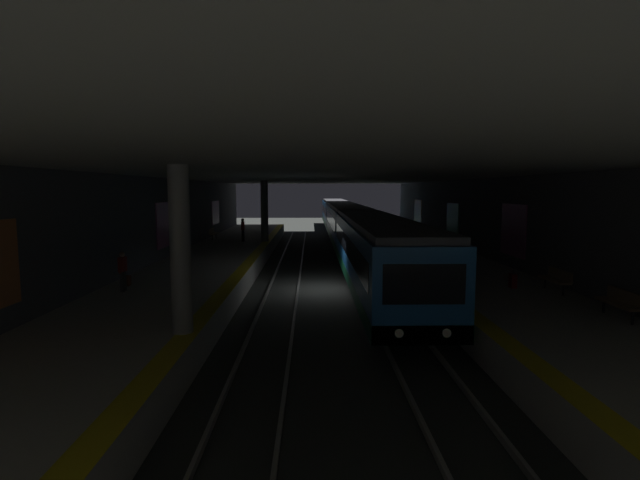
# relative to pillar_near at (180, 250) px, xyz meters

# --- Properties ---
(ground_plane) EXTENTS (120.00, 120.00, 0.00)m
(ground_plane) POSITION_rel_pillar_near_xyz_m (10.43, -4.35, -3.33)
(ground_plane) COLOR #2D302D
(track_left) EXTENTS (60.00, 1.53, 0.16)m
(track_left) POSITION_rel_pillar_near_xyz_m (10.43, -6.55, -3.25)
(track_left) COLOR gray
(track_left) RESTS_ON ground
(track_right) EXTENTS (60.00, 1.53, 0.16)m
(track_right) POSITION_rel_pillar_near_xyz_m (10.43, -2.15, -3.25)
(track_right) COLOR gray
(track_right) RESTS_ON ground
(platform_left) EXTENTS (60.00, 5.30, 1.06)m
(platform_left) POSITION_rel_pillar_near_xyz_m (10.43, -10.90, -2.80)
(platform_left) COLOR #B7B2A8
(platform_left) RESTS_ON ground
(platform_right) EXTENTS (60.00, 5.30, 1.06)m
(platform_right) POSITION_rel_pillar_near_xyz_m (10.43, 2.20, -2.80)
(platform_right) COLOR #B7B2A8
(platform_right) RESTS_ON ground
(wall_left) EXTENTS (60.00, 0.56, 5.60)m
(wall_left) POSITION_rel_pillar_near_xyz_m (10.47, -13.80, -0.52)
(wall_left) COLOR #56565B
(wall_left) RESTS_ON ground
(wall_right) EXTENTS (60.00, 0.56, 5.60)m
(wall_right) POSITION_rel_pillar_near_xyz_m (10.44, 5.10, -0.52)
(wall_right) COLOR #56565B
(wall_right) RESTS_ON ground
(ceiling_slab) EXTENTS (60.00, 19.40, 0.40)m
(ceiling_slab) POSITION_rel_pillar_near_xyz_m (10.43, -4.35, 2.47)
(ceiling_slab) COLOR beige
(ceiling_slab) RESTS_ON wall_left
(pillar_near) EXTENTS (0.56, 0.56, 4.55)m
(pillar_near) POSITION_rel_pillar_near_xyz_m (0.00, 0.00, 0.00)
(pillar_near) COLOR gray
(pillar_near) RESTS_ON platform_right
(pillar_far) EXTENTS (0.56, 0.56, 4.55)m
(pillar_far) POSITION_rel_pillar_near_xyz_m (22.99, 0.00, 0.00)
(pillar_far) COLOR gray
(pillar_far) RESTS_ON platform_right
(metro_train) EXTENTS (55.87, 2.83, 3.49)m
(metro_train) POSITION_rel_pillar_near_xyz_m (27.69, -6.55, -1.30)
(metro_train) COLOR #19569E
(metro_train) RESTS_ON track_left
(bench_left_near) EXTENTS (1.70, 0.47, 0.86)m
(bench_left_near) POSITION_rel_pillar_near_xyz_m (1.16, -12.88, -1.75)
(bench_left_near) COLOR #262628
(bench_left_near) RESTS_ON platform_left
(bench_left_mid) EXTENTS (1.70, 0.47, 0.86)m
(bench_left_mid) POSITION_rel_pillar_near_xyz_m (4.95, -12.88, -1.75)
(bench_left_mid) COLOR #262628
(bench_left_mid) RESTS_ON platform_left
(bench_right_mid) EXTENTS (1.70, 0.47, 0.86)m
(bench_right_mid) POSITION_rel_pillar_near_xyz_m (24.39, 4.18, -1.75)
(bench_right_mid) COLOR #262628
(bench_right_mid) RESTS_ON platform_right
(person_waiting_near) EXTENTS (0.60, 0.22, 1.54)m
(person_waiting_near) POSITION_rel_pillar_near_xyz_m (5.34, 3.71, -1.45)
(person_waiting_near) COLOR #404040
(person_waiting_near) RESTS_ON platform_right
(person_walking_mid) EXTENTS (0.60, 0.23, 1.66)m
(person_walking_mid) POSITION_rel_pillar_near_xyz_m (24.46, -10.79, -1.37)
(person_walking_mid) COLOR #2C2C2C
(person_walking_mid) RESTS_ON platform_left
(person_standing_far) EXTENTS (0.60, 0.24, 1.75)m
(person_standing_far) POSITION_rel_pillar_near_xyz_m (22.77, 1.61, -1.31)
(person_standing_far) COLOR black
(person_standing_far) RESTS_ON platform_right
(suitcase_rolling) EXTENTS (0.33, 0.22, 0.87)m
(suitcase_rolling) POSITION_rel_pillar_near_xyz_m (5.66, -11.52, -1.99)
(suitcase_rolling) COLOR maroon
(suitcase_rolling) RESTS_ON platform_left
(backpack_on_floor) EXTENTS (0.30, 0.20, 0.40)m
(backpack_on_floor) POSITION_rel_pillar_near_xyz_m (6.42, 3.97, -2.08)
(backpack_on_floor) COLOR maroon
(backpack_on_floor) RESTS_ON platform_right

